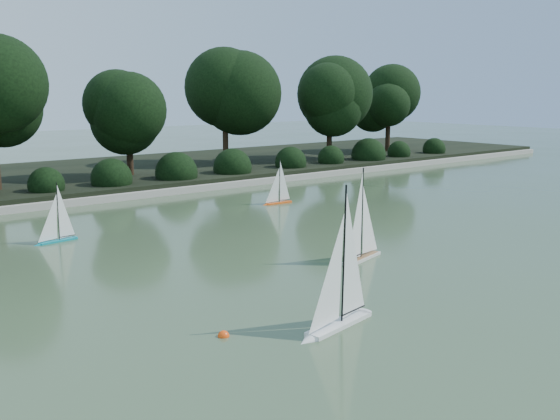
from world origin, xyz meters
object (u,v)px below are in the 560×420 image
(sailboat_white_a, at_px, (334,306))
(sailboat_teal, at_px, (54,232))
(race_buoy, at_px, (224,336))
(sailboat_white_b, at_px, (365,244))
(sailboat_orange, at_px, (276,196))

(sailboat_white_a, relative_size, sailboat_teal, 1.52)
(sailboat_white_a, xyz_separation_m, race_buoy, (-1.18, 0.64, -0.29))
(sailboat_white_a, relative_size, sailboat_white_b, 1.10)
(sailboat_white_a, height_order, sailboat_white_b, sailboat_white_a)
(sailboat_white_b, distance_m, race_buoy, 4.08)
(sailboat_orange, bearing_deg, sailboat_teal, -174.34)
(sailboat_white_b, bearing_deg, sailboat_white_a, -142.92)
(sailboat_white_a, distance_m, race_buoy, 1.37)
(race_buoy, bearing_deg, sailboat_orange, 47.32)
(sailboat_white_b, xyz_separation_m, sailboat_teal, (-3.75, 4.51, -0.07))
(sailboat_white_a, xyz_separation_m, sailboat_white_b, (2.66, 2.01, -0.03))
(sailboat_white_b, height_order, race_buoy, sailboat_white_b)
(sailboat_teal, distance_m, race_buoy, 5.89)
(sailboat_teal, relative_size, race_buoy, 8.80)
(sailboat_orange, bearing_deg, sailboat_white_b, -112.63)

